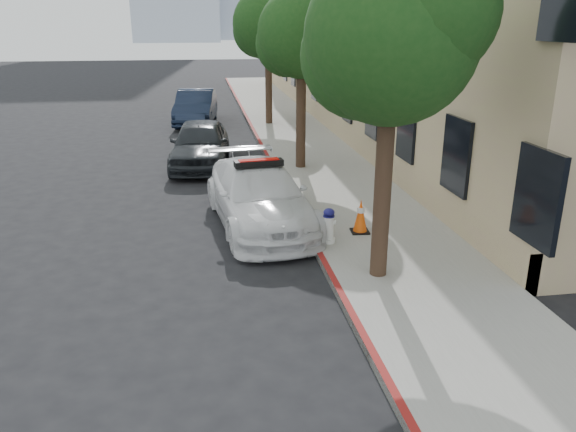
% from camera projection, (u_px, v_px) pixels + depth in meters
% --- Properties ---
extents(ground, '(120.00, 120.00, 0.00)m').
position_uv_depth(ground, '(214.00, 249.00, 11.68)').
color(ground, black).
rests_on(ground, ground).
extents(sidewalk, '(3.20, 50.00, 0.15)m').
position_uv_depth(sidewalk, '(300.00, 142.00, 21.51)').
color(sidewalk, gray).
rests_on(sidewalk, ground).
extents(curb_strip, '(0.12, 50.00, 0.15)m').
position_uv_depth(curb_strip, '(260.00, 144.00, 21.28)').
color(curb_strip, maroon).
rests_on(curb_strip, ground).
extents(building, '(8.00, 36.00, 10.00)m').
position_uv_depth(building, '(403.00, 8.00, 25.36)').
color(building, tan).
rests_on(building, ground).
extents(tree_near, '(2.92, 2.82, 5.62)m').
position_uv_depth(tree_near, '(394.00, 36.00, 8.82)').
color(tree_near, black).
rests_on(tree_near, sidewalk).
extents(tree_mid, '(2.77, 2.64, 5.43)m').
position_uv_depth(tree_mid, '(303.00, 33.00, 16.32)').
color(tree_mid, black).
rests_on(tree_mid, sidewalk).
extents(tree_far, '(3.10, 3.00, 5.81)m').
position_uv_depth(tree_far, '(269.00, 23.00, 23.70)').
color(tree_far, black).
rests_on(tree_far, sidewalk).
extents(police_car, '(2.50, 5.06, 1.56)m').
position_uv_depth(police_car, '(259.00, 196.00, 12.83)').
color(police_car, white).
rests_on(police_car, ground).
extents(parked_car_mid, '(2.15, 4.51, 1.49)m').
position_uv_depth(parked_car_mid, '(200.00, 144.00, 18.03)').
color(parked_car_mid, '#212529').
rests_on(parked_car_mid, ground).
extents(parked_car_far, '(2.10, 4.77, 1.52)m').
position_uv_depth(parked_car_far, '(196.00, 107.00, 25.56)').
color(parked_car_far, '#141D32').
rests_on(parked_car_far, ground).
extents(fire_hydrant, '(0.31, 0.28, 0.74)m').
position_uv_depth(fire_hydrant, '(329.00, 226.00, 11.53)').
color(fire_hydrant, white).
rests_on(fire_hydrant, sidewalk).
extents(traffic_cone, '(0.41, 0.41, 0.74)m').
position_uv_depth(traffic_cone, '(361.00, 216.00, 12.08)').
color(traffic_cone, black).
rests_on(traffic_cone, sidewalk).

